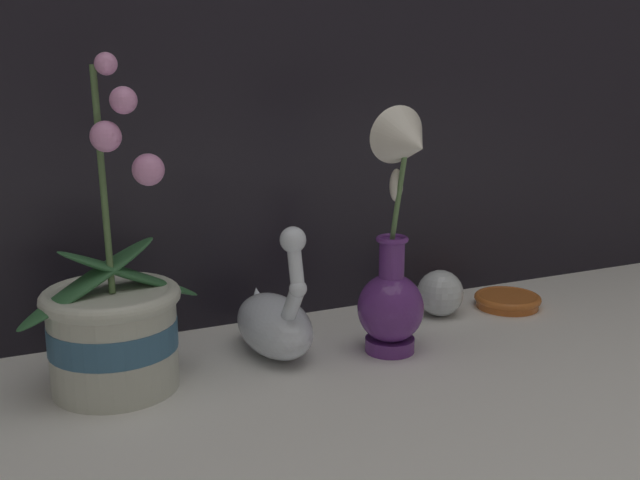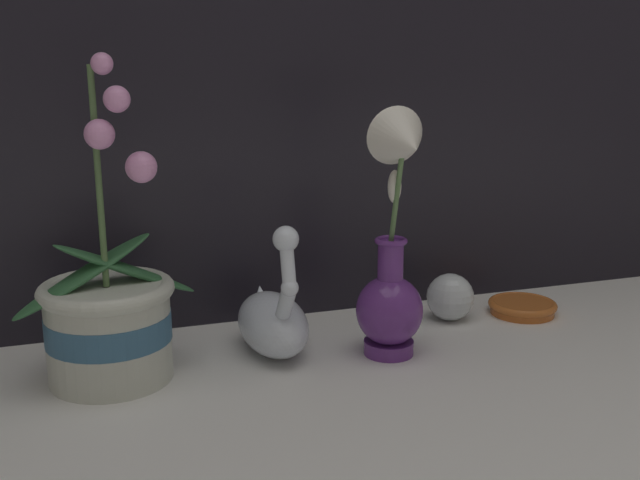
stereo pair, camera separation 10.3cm
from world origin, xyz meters
name	(u,v)px [view 1 (the left image)]	position (x,y,z in m)	size (l,w,h in m)	color
ground_plane	(389,378)	(0.00, 0.00, 0.00)	(2.80, 2.80, 0.00)	silver
orchid_potted_plant	(113,324)	(-0.32, 0.12, 0.08)	(0.24, 0.17, 0.41)	beige
swan_figurine	(274,320)	(-0.10, 0.14, 0.05)	(0.09, 0.19, 0.20)	silver
blue_vase	(396,261)	(0.05, 0.07, 0.13)	(0.09, 0.12, 0.34)	#602D7F
glass_sphere	(440,293)	(0.19, 0.18, 0.04)	(0.07, 0.07, 0.07)	silver
amber_dish	(507,300)	(0.32, 0.17, 0.01)	(0.11, 0.11, 0.02)	#C66628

